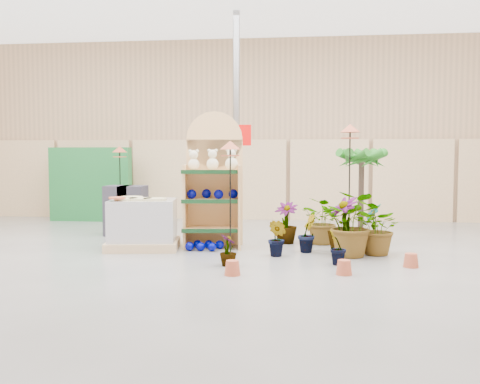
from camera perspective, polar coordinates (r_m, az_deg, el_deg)
The scene contains 23 objects.
room at distance 8.39m, azimuth -2.52°, elevation 8.04°, with size 15.20×12.10×4.70m.
display_shelf at distance 9.46m, azimuth -2.82°, elevation 0.78°, with size 1.07×0.75×2.39m.
teddy_bears at distance 9.34m, azimuth -2.79°, elevation 3.30°, with size 0.88×0.22×0.37m.
gazing_balls_shelf at distance 9.34m, azimuth -2.95°, elevation -0.21°, with size 0.88×0.30×0.17m.
gazing_balls_floor at distance 9.17m, azimuth -3.78°, elevation -5.72°, with size 0.63×0.39×0.15m.
pallet_stack at distance 9.38m, azimuth -10.30°, elevation -3.40°, with size 1.33×1.17×0.89m.
charcoal_planters at distance 11.03m, azimuth -12.06°, elevation -1.93°, with size 0.80×0.50×1.00m.
trellis_stock at distance 13.57m, azimuth -15.64°, elevation 0.80°, with size 2.00×0.30×1.80m, color #1B6D30.
offer_sign at distance 10.40m, azimuth -0.18°, elevation 3.71°, with size 0.50×0.08×2.20m.
bird_table_front at distance 8.68m, azimuth -1.05°, elevation 4.60°, with size 0.34×0.34×1.85m.
bird_table_right at distance 9.30m, azimuth 11.67°, elevation 6.19°, with size 0.34×0.34×2.14m.
bird_table_back at distance 12.35m, azimuth -12.72°, elevation 4.18°, with size 0.34×0.34×1.82m.
palm at distance 9.88m, azimuth 12.85°, elevation 3.62°, with size 0.70×0.70×1.84m.
potted_plant_1 at distance 8.54m, azimuth 4.01°, elevation -4.92°, with size 0.33×0.27×0.60m, color #20721C.
potted_plant_2 at distance 8.68m, azimuth 12.00°, elevation -3.34°, with size 0.95×0.82×1.05m, color #20721C.
potted_plant_3 at distance 8.78m, azimuth 10.98°, elevation -3.58°, with size 0.53×0.53×0.95m, color #20721C.
potted_plant_4 at distance 10.00m, azimuth 14.03°, elevation -3.31°, with size 0.39×0.26×0.74m, color #20721C.
potted_plant_5 at distance 8.99m, azimuth 7.14°, elevation -4.38°, with size 0.35×0.28×0.63m, color #20721C.
potted_plant_6 at distance 9.79m, azimuth 8.95°, elevation -3.07°, with size 0.77×0.66×0.85m, color #20721C.
potted_plant_7 at distance 7.85m, azimuth -1.27°, elevation -6.22°, with size 0.26×0.26×0.46m, color #20721C.
potted_plant_9 at distance 8.01m, azimuth 10.30°, elevation -5.83°, with size 0.29×0.23×0.53m, color #20721C.
potted_plant_10 at distance 8.92m, azimuth 14.60°, elevation -3.73°, with size 0.80×0.69×0.89m, color #20721C.
potted_plant_11 at distance 9.83m, azimuth 4.91°, elevation -3.29°, with size 0.42×0.42×0.76m, color #20721C.
Camera 1 is at (1.30, -7.35, 1.62)m, focal length 40.00 mm.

